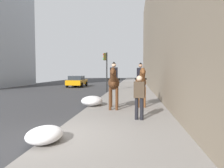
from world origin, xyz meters
name	(u,v)px	position (x,y,z in m)	size (l,w,h in m)	color
sidewalk_slab	(118,141)	(0.00, -2.04, 0.06)	(120.00, 4.08, 0.12)	gray
mounted_horse_near	(114,82)	(4.73, -1.43, 1.44)	(2.15, 0.65, 2.35)	#4C2B16
mounted_horse_far	(141,82)	(5.62, -2.79, 1.44)	(2.15, 0.68, 2.35)	brown
pedestrian_greeting	(139,94)	(2.44, -2.66, 1.10)	(0.32, 0.43, 1.70)	black
car_near_lane	(77,81)	(20.94, 5.04, 0.76)	(4.64, 2.20, 1.44)	orange
traffic_light_near_curb	(106,66)	(14.34, 0.31, 2.55)	(0.20, 0.44, 3.81)	black
snow_pile_near	(45,135)	(-0.45, -0.15, 0.33)	(1.19, 0.91, 0.41)	white
snow_pile_far	(92,101)	(5.60, -0.15, 0.38)	(1.51, 1.16, 0.52)	white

